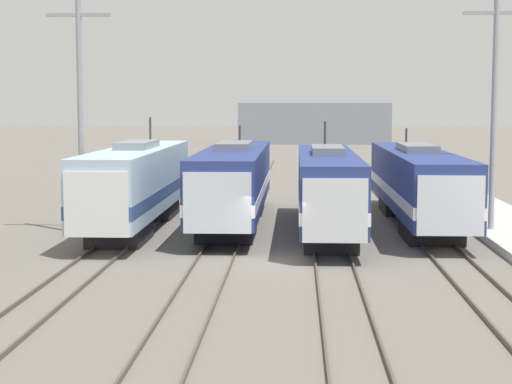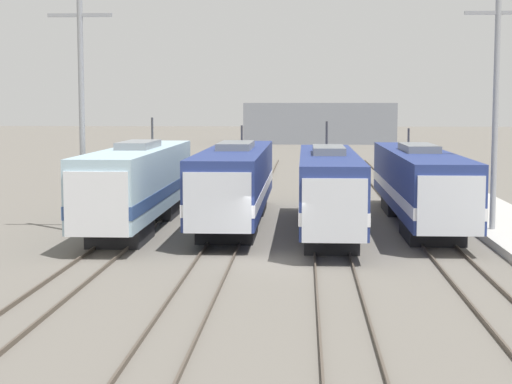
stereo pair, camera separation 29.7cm
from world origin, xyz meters
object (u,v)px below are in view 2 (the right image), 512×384
object	(u,v)px
locomotive_far_right	(419,184)
catenary_tower_right	(496,103)
catenary_tower_left	(82,103)
locomotive_far_left	(137,185)
locomotive_center_left	(235,183)
locomotive_center_right	(329,190)

from	to	relation	value
locomotive_far_right	catenary_tower_right	xyz separation A→B (m)	(2.98, -3.35, 4.13)
catenary_tower_left	catenary_tower_right	world-z (taller)	same
locomotive_far_left	locomotive_far_right	xyz separation A→B (m)	(14.13, 2.11, -0.10)
locomotive_far_left	locomotive_center_left	distance (m)	5.11
catenary_tower_right	locomotive_far_right	bearing A→B (deg)	131.69
locomotive_center_left	catenary_tower_right	distance (m)	13.45
catenary_tower_left	locomotive_far_right	bearing A→B (deg)	11.48
catenary_tower_right	catenary_tower_left	bearing A→B (deg)	180.00
locomotive_center_left	catenary_tower_right	size ratio (longest dim) A/B	1.63
locomotive_far_left	locomotive_center_right	size ratio (longest dim) A/B	1.02
locomotive_center_left	locomotive_far_right	distance (m)	9.42
locomotive_center_right	locomotive_far_right	size ratio (longest dim) A/B	0.87
locomotive_far_left	locomotive_center_left	bearing A→B (deg)	22.71
locomotive_center_left	locomotive_far_left	bearing A→B (deg)	-157.29
locomotive_center_left	locomotive_center_right	world-z (taller)	locomotive_center_right
locomotive_center_right	catenary_tower_left	size ratio (longest dim) A/B	1.48
locomotive_center_left	catenary_tower_left	size ratio (longest dim) A/B	1.63
catenary_tower_left	locomotive_center_right	bearing A→B (deg)	1.20
locomotive_far_left	locomotive_center_right	bearing A→B (deg)	-5.99
locomotive_far_right	locomotive_center_right	bearing A→B (deg)	-146.63
locomotive_center_right	catenary_tower_right	distance (m)	8.73
locomotive_far_left	locomotive_far_right	size ratio (longest dim) A/B	0.89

